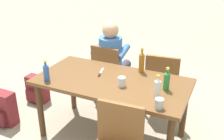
# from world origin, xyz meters

# --- Properties ---
(ground_plane) EXTENTS (24.00, 24.00, 0.00)m
(ground_plane) POSITION_xyz_m (0.00, 0.00, 0.00)
(ground_plane) COLOR gray
(dining_table) EXTENTS (1.67, 0.85, 0.74)m
(dining_table) POSITION_xyz_m (0.00, 0.00, 0.65)
(dining_table) COLOR brown
(dining_table) RESTS_ON ground_plane
(chair_far_left) EXTENTS (0.47, 0.47, 0.87)m
(chair_far_left) POSITION_xyz_m (-0.38, 0.72, 0.49)
(chair_far_left) COLOR brown
(chair_far_left) RESTS_ON ground_plane
(chair_far_right) EXTENTS (0.48, 0.48, 0.87)m
(chair_far_right) POSITION_xyz_m (0.38, 0.72, 0.49)
(chair_far_right) COLOR brown
(chair_far_right) RESTS_ON ground_plane
(person_in_white_shirt) EXTENTS (0.47, 0.61, 1.18)m
(person_in_white_shirt) POSITION_xyz_m (-0.38, 0.83, 0.66)
(person_in_white_shirt) COLOR #3D70B2
(person_in_white_shirt) RESTS_ON ground_plane
(bottle_green) EXTENTS (0.06, 0.06, 0.25)m
(bottle_green) POSITION_xyz_m (0.59, 0.03, 0.85)
(bottle_green) COLOR #287A38
(bottle_green) RESTS_ON dining_table
(bottle_blue) EXTENTS (0.06, 0.06, 0.24)m
(bottle_blue) POSITION_xyz_m (-0.64, -0.31, 0.85)
(bottle_blue) COLOR #2D56A3
(bottle_blue) RESTS_ON dining_table
(bottle_amber) EXTENTS (0.06, 0.06, 0.30)m
(bottle_amber) POSITION_xyz_m (0.22, 0.34, 0.87)
(bottle_amber) COLOR #996019
(bottle_amber) RESTS_ON dining_table
(bottle_clear) EXTENTS (0.06, 0.06, 0.23)m
(bottle_clear) POSITION_xyz_m (0.55, -0.14, 0.84)
(bottle_clear) COLOR white
(bottle_clear) RESTS_ON dining_table
(cup_glass) EXTENTS (0.08, 0.08, 0.10)m
(cup_glass) POSITION_xyz_m (0.15, -0.08, 0.79)
(cup_glass) COLOR silver
(cup_glass) RESTS_ON dining_table
(cup_steel) EXTENTS (0.08, 0.08, 0.09)m
(cup_steel) POSITION_xyz_m (0.62, -0.34, 0.79)
(cup_steel) COLOR #B2B7BC
(cup_steel) RESTS_ON dining_table
(table_knife) EXTENTS (0.08, 0.24, 0.01)m
(table_knife) POSITION_xyz_m (-0.20, 0.11, 0.75)
(table_knife) COLOR silver
(table_knife) RESTS_ON dining_table
(backpack_by_near_side) EXTENTS (0.29, 0.22, 0.44)m
(backpack_by_near_side) POSITION_xyz_m (-1.34, -0.35, 0.21)
(backpack_by_near_side) COLOR maroon
(backpack_by_near_side) RESTS_ON ground_plane
(backpack_by_far_side) EXTENTS (0.31, 0.22, 0.39)m
(backpack_by_far_side) POSITION_xyz_m (-1.34, 0.28, 0.19)
(backpack_by_far_side) COLOR maroon
(backpack_by_far_side) RESTS_ON ground_plane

